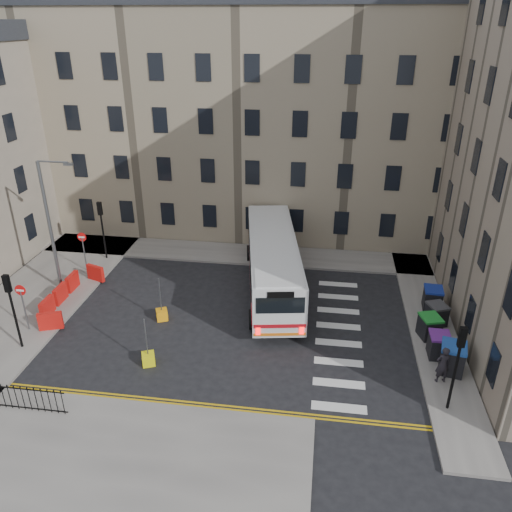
% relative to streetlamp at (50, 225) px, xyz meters
% --- Properties ---
extents(ground, '(120.00, 120.00, 0.00)m').
position_rel_streetlamp_xyz_m(ground, '(13.00, -2.00, -4.34)').
color(ground, black).
rests_on(ground, ground).
extents(pavement_north, '(36.00, 3.20, 0.15)m').
position_rel_streetlamp_xyz_m(pavement_north, '(7.00, 6.60, -4.26)').
color(pavement_north, slate).
rests_on(pavement_north, ground).
extents(pavement_east, '(2.40, 26.00, 0.15)m').
position_rel_streetlamp_xyz_m(pavement_east, '(22.00, 2.00, -4.26)').
color(pavement_east, slate).
rests_on(pavement_east, ground).
extents(pavement_west, '(6.00, 22.00, 0.15)m').
position_rel_streetlamp_xyz_m(pavement_west, '(-1.00, -1.00, -4.26)').
color(pavement_west, slate).
rests_on(pavement_west, ground).
extents(pavement_sw, '(20.00, 6.00, 0.15)m').
position_rel_streetlamp_xyz_m(pavement_sw, '(6.00, -12.00, -4.26)').
color(pavement_sw, slate).
rests_on(pavement_sw, ground).
extents(terrace_north, '(38.30, 10.80, 17.20)m').
position_rel_streetlamp_xyz_m(terrace_north, '(6.00, 13.50, 4.28)').
color(terrace_north, gray).
rests_on(terrace_north, ground).
extents(traffic_light_east, '(0.28, 0.22, 4.10)m').
position_rel_streetlamp_xyz_m(traffic_light_east, '(21.60, -7.50, -1.47)').
color(traffic_light_east, black).
rests_on(traffic_light_east, pavement_east).
extents(traffic_light_nw, '(0.28, 0.22, 4.10)m').
position_rel_streetlamp_xyz_m(traffic_light_nw, '(1.00, 4.50, -1.47)').
color(traffic_light_nw, black).
rests_on(traffic_light_nw, pavement_west).
extents(traffic_light_sw, '(0.28, 0.22, 4.10)m').
position_rel_streetlamp_xyz_m(traffic_light_sw, '(1.00, -6.00, -1.47)').
color(traffic_light_sw, black).
rests_on(traffic_light_sw, pavement_west).
extents(streetlamp, '(0.50, 0.22, 8.14)m').
position_rel_streetlamp_xyz_m(streetlamp, '(0.00, 0.00, 0.00)').
color(streetlamp, '#595B5E').
rests_on(streetlamp, pavement_west).
extents(no_entry_north, '(0.60, 0.08, 3.00)m').
position_rel_streetlamp_xyz_m(no_entry_north, '(0.50, 2.50, -2.26)').
color(no_entry_north, '#595B5E').
rests_on(no_entry_north, pavement_west).
extents(no_entry_south, '(0.60, 0.08, 3.00)m').
position_rel_streetlamp_xyz_m(no_entry_south, '(0.50, -4.50, -2.26)').
color(no_entry_south, '#595B5E').
rests_on(no_entry_south, pavement_west).
extents(roadworks_barriers, '(1.66, 6.26, 1.00)m').
position_rel_streetlamp_xyz_m(roadworks_barriers, '(1.16, -1.50, -3.69)').
color(roadworks_barriers, red).
rests_on(roadworks_barriers, pavement_west).
extents(bus, '(4.84, 12.48, 3.31)m').
position_rel_streetlamp_xyz_m(bus, '(12.94, 2.03, -2.42)').
color(bus, silver).
rests_on(bus, ground).
extents(wheelie_bin_a, '(1.37, 1.50, 1.42)m').
position_rel_streetlamp_xyz_m(wheelie_bin_a, '(22.22, -4.86, -3.47)').
color(wheelie_bin_a, black).
rests_on(wheelie_bin_a, pavement_east).
extents(wheelie_bin_b, '(0.98, 1.13, 1.24)m').
position_rel_streetlamp_xyz_m(wheelie_bin_b, '(21.82, -3.77, -3.56)').
color(wheelie_bin_b, black).
rests_on(wheelie_bin_b, pavement_east).
extents(wheelie_bin_c, '(1.24, 1.34, 1.23)m').
position_rel_streetlamp_xyz_m(wheelie_bin_c, '(21.64, -2.14, -3.57)').
color(wheelie_bin_c, black).
rests_on(wheelie_bin_c, pavement_east).
extents(wheelie_bin_d, '(1.26, 1.34, 1.18)m').
position_rel_streetlamp_xyz_m(wheelie_bin_d, '(22.23, -0.78, -3.59)').
color(wheelie_bin_d, black).
rests_on(wheelie_bin_d, pavement_east).
extents(wheelie_bin_e, '(1.10, 1.24, 1.29)m').
position_rel_streetlamp_xyz_m(wheelie_bin_e, '(22.28, 0.83, -3.54)').
color(wheelie_bin_e, black).
rests_on(wheelie_bin_e, pavement_east).
extents(pedestrian, '(0.77, 0.61, 1.86)m').
position_rel_streetlamp_xyz_m(pedestrian, '(21.59, -5.75, -3.26)').
color(pedestrian, black).
rests_on(pedestrian, pavement_east).
extents(bollard_yellow, '(0.79, 0.79, 0.60)m').
position_rel_streetlamp_xyz_m(bollard_yellow, '(7.21, -2.31, -4.04)').
color(bollard_yellow, orange).
rests_on(bollard_yellow, ground).
extents(bollard_chevron, '(0.79, 0.79, 0.60)m').
position_rel_streetlamp_xyz_m(bollard_chevron, '(7.81, -6.28, -4.04)').
color(bollard_chevron, yellow).
rests_on(bollard_chevron, ground).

